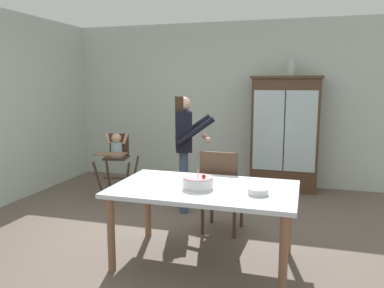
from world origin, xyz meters
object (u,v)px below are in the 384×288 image
object	(u,v)px
china_cabinet	(285,133)
serving_bowl	(258,191)
ceramic_vase	(291,68)
dining_table	(204,195)
birthday_cake	(198,183)
dining_chair_far_side	(221,186)
adult_person	(184,139)
high_chair_with_toddler	(116,152)

from	to	relation	value
china_cabinet	serving_bowl	distance (m)	2.92
ceramic_vase	dining_table	xyz separation A→B (m)	(-0.65, -2.81, -1.27)
dining_table	birthday_cake	xyz separation A→B (m)	(-0.04, -0.06, 0.14)
ceramic_vase	dining_chair_far_side	xyz separation A→B (m)	(-0.65, -2.09, -1.37)
adult_person	dining_chair_far_side	bearing A→B (deg)	-155.99
high_chair_with_toddler	dining_chair_far_side	world-z (taller)	dining_chair_far_side
birthday_cake	serving_bowl	size ratio (longest dim) A/B	1.56
adult_person	china_cabinet	bearing A→B (deg)	-60.56
birthday_cake	serving_bowl	bearing A→B (deg)	-4.44
high_chair_with_toddler	dining_table	size ratio (longest dim) A/B	0.56
dining_table	high_chair_with_toddler	bearing A→B (deg)	135.44
adult_person	ceramic_vase	bearing A→B (deg)	-61.83
ceramic_vase	birthday_cake	size ratio (longest dim) A/B	0.96
birthday_cake	serving_bowl	xyz separation A→B (m)	(0.55, -0.04, -0.03)
china_cabinet	dining_table	xyz separation A→B (m)	(-0.59, -2.81, -0.25)
ceramic_vase	high_chair_with_toddler	bearing A→B (deg)	-158.37
ceramic_vase	china_cabinet	bearing A→B (deg)	-176.40
birthday_cake	serving_bowl	world-z (taller)	birthday_cake
adult_person	serving_bowl	bearing A→B (deg)	-162.82
serving_bowl	birthday_cake	bearing A→B (deg)	175.56
dining_table	china_cabinet	bearing A→B (deg)	78.11
dining_chair_far_side	serving_bowl	bearing A→B (deg)	124.63
adult_person	dining_table	bearing A→B (deg)	-175.81
adult_person	birthday_cake	size ratio (longest dim) A/B	5.47
ceramic_vase	birthday_cake	world-z (taller)	ceramic_vase
adult_person	birthday_cake	xyz separation A→B (m)	(0.58, -1.43, -0.17)
ceramic_vase	serving_bowl	distance (m)	3.14
birthday_cake	dining_table	bearing A→B (deg)	54.88
ceramic_vase	dining_chair_far_side	distance (m)	2.58
serving_bowl	dining_table	bearing A→B (deg)	168.22
adult_person	dining_chair_far_side	size ratio (longest dim) A/B	1.59
dining_table	serving_bowl	world-z (taller)	serving_bowl
ceramic_vase	adult_person	distance (m)	2.15
high_chair_with_toddler	adult_person	distance (m)	1.34
dining_chair_far_side	birthday_cake	bearing A→B (deg)	89.92
china_cabinet	high_chair_with_toddler	world-z (taller)	china_cabinet
ceramic_vase	dining_chair_far_side	bearing A→B (deg)	-107.23
serving_bowl	dining_chair_far_side	world-z (taller)	dining_chair_far_side
ceramic_vase	high_chair_with_toddler	xyz separation A→B (m)	(-2.50, -0.99, -1.27)
dining_table	serving_bowl	xyz separation A→B (m)	(0.51, -0.11, 0.11)
china_cabinet	adult_person	size ratio (longest dim) A/B	1.18
dining_table	adult_person	bearing A→B (deg)	114.62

